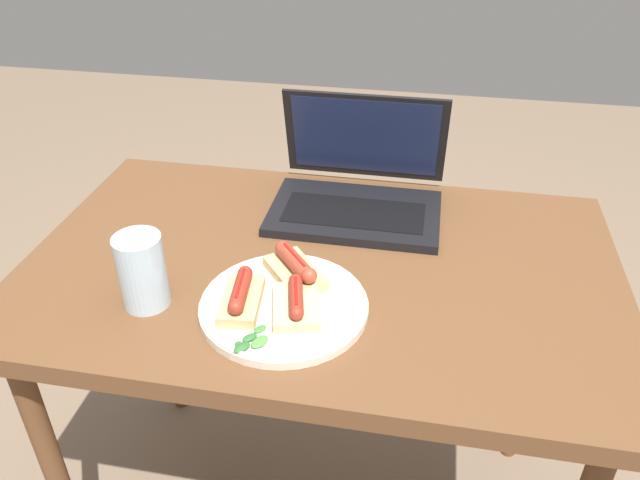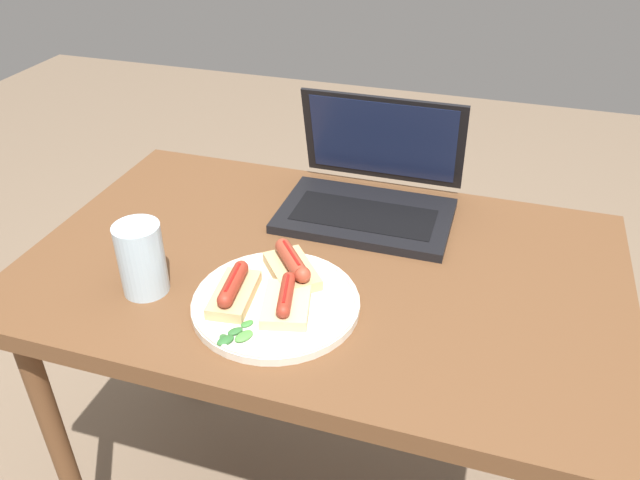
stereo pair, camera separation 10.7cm
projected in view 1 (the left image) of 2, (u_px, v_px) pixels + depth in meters
desk at (321, 295)px, 1.16m from camera, size 1.06×0.67×0.74m
laptop at (358, 190)px, 1.26m from camera, size 0.34×0.27×0.22m
plate at (284, 305)px, 1.00m from camera, size 0.27×0.27×0.02m
sausage_toast_left at (296, 303)px, 0.97m from camera, size 0.10×0.12×0.04m
sausage_toast_middle at (241, 296)px, 0.99m from camera, size 0.07×0.12×0.05m
sausage_toast_right at (295, 268)px, 1.05m from camera, size 0.13×0.13×0.05m
salad_pile at (250, 342)px, 0.92m from camera, size 0.05×0.08×0.01m
drinking_glass at (142, 271)px, 0.99m from camera, size 0.08×0.08×0.13m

